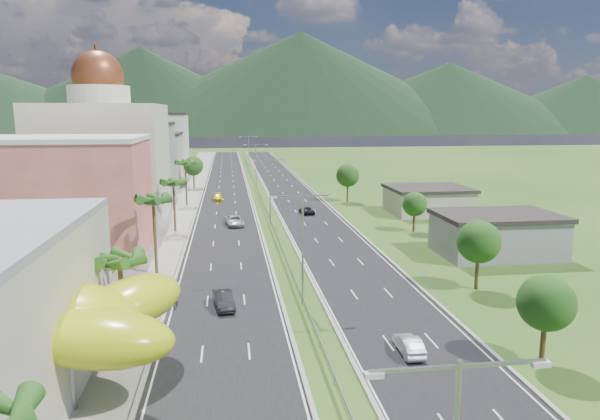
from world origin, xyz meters
name	(u,v)px	position (x,y,z in m)	size (l,w,h in m)	color
ground	(320,347)	(0.00, 0.00, 0.00)	(500.00, 500.00, 0.00)	#2D5119
road_left	(226,190)	(-7.50, 90.00, 0.02)	(11.00, 260.00, 0.04)	black
road_right	(288,189)	(7.50, 90.00, 0.02)	(11.00, 260.00, 0.04)	black
sidewalk_left	(187,191)	(-17.00, 90.00, 0.06)	(7.00, 260.00, 0.12)	gray
median_guardrail	(262,199)	(0.00, 71.99, 0.62)	(0.10, 216.06, 0.76)	gray
streetlight_median_b	(303,237)	(0.00, 10.00, 6.75)	(6.04, 0.25, 11.00)	gray
streetlight_median_c	(270,184)	(0.00, 50.00, 6.75)	(6.04, 0.25, 11.00)	gray
streetlight_median_d	(256,161)	(0.00, 95.00, 6.75)	(6.04, 0.25, 11.00)	gray
streetlight_median_e	(249,149)	(0.00, 140.00, 6.75)	(6.04, 0.25, 11.00)	gray
lime_canopy	(34,320)	(-20.00, -4.00, 4.99)	(18.00, 15.00, 7.40)	#AFC012
pink_shophouse	(65,200)	(-28.00, 32.00, 7.50)	(20.00, 15.00, 15.00)	#BF594E
domed_building	(103,156)	(-28.00, 55.00, 11.35)	(20.00, 20.00, 28.70)	beige
midrise_grey	(135,162)	(-27.00, 80.00, 8.00)	(16.00, 15.00, 16.00)	gray
midrise_beige	(150,160)	(-27.00, 102.00, 6.50)	(16.00, 15.00, 13.00)	#B0A490
midrise_white	(160,145)	(-27.00, 125.00, 9.00)	(16.00, 15.00, 18.00)	silver
shed_near	(497,236)	(28.00, 25.00, 2.50)	(15.00, 10.00, 5.00)	gray
shed_far	(428,201)	(30.00, 55.00, 2.20)	(14.00, 12.00, 4.40)	#B0A490
palm_tree_b	(120,263)	(-15.50, 2.00, 7.06)	(3.60, 3.60, 8.10)	#47301C
palm_tree_c	(153,203)	(-15.50, 22.00, 8.50)	(3.60, 3.60, 9.60)	#47301C
palm_tree_d	(173,184)	(-15.50, 45.00, 7.54)	(3.60, 3.60, 8.60)	#47301C
palm_tree_e	(185,164)	(-15.50, 70.00, 8.31)	(3.60, 3.60, 9.40)	#47301C
leafy_tree_lfar	(193,166)	(-15.50, 95.00, 5.58)	(4.90, 4.90, 8.05)	#47301C
leafy_tree_ra	(546,303)	(16.00, -5.00, 4.78)	(4.20, 4.20, 6.90)	#47301C
leafy_tree_rb	(479,242)	(19.00, 12.00, 5.18)	(4.55, 4.55, 7.47)	#47301C
leafy_tree_rc	(415,204)	(22.00, 40.00, 4.37)	(3.85, 3.85, 6.33)	#47301C
leafy_tree_rd	(348,175)	(18.00, 70.00, 5.58)	(4.90, 4.90, 8.05)	#47301C
mountain_ridge	(301,133)	(60.00, 450.00, 0.00)	(860.00, 140.00, 90.00)	black
car_dark_left	(224,300)	(-7.68, 9.92, 0.82)	(1.65, 4.72, 1.56)	black
car_silver_mid_left	(234,221)	(-6.14, 48.32, 0.85)	(2.68, 5.81, 1.62)	#ABAFB3
car_yellow_far_left	(218,197)	(-9.23, 74.65, 0.77)	(2.05, 5.05, 1.47)	gold
car_silver_right	(409,345)	(6.69, -2.04, 0.74)	(1.49, 4.26, 1.40)	#B4B9BD
car_dark_far_right	(307,210)	(7.37, 57.16, 0.68)	(2.13, 4.62, 1.28)	black
motorcycle	(176,302)	(-12.30, 10.58, 0.57)	(0.50, 1.67, 1.07)	black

